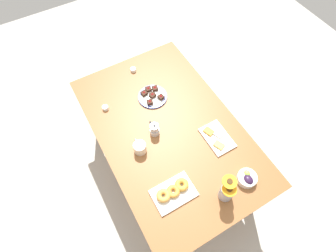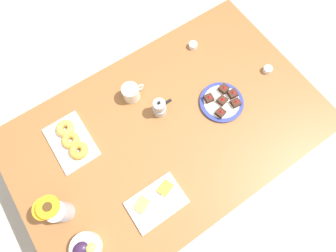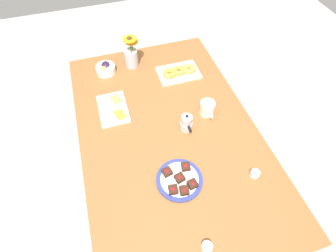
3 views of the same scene
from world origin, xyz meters
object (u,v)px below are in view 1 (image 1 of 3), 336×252
Objects in this scene: jam_cup_honey at (133,70)px; jam_cup_berry at (105,108)px; grape_bowl at (247,178)px; flower_vase at (227,192)px; moka_pot at (154,130)px; croissant_platter at (173,192)px; dining_table at (168,134)px; dessert_plate at (152,96)px; coffee_mug at (140,147)px; cheese_platter at (217,138)px.

jam_cup_honey and jam_cup_berry have the same top height.
grape_bowl is at bearing -169.55° from jam_cup_honey.
flower_vase reaches higher than moka_pot.
jam_cup_honey is 0.44m from jam_cup_berry.
grape_bowl is 0.20m from flower_vase.
moka_pot is at bearing -13.41° from croissant_platter.
croissant_platter is (-0.44, 0.21, 0.11)m from dining_table.
dining_table is 0.34m from dessert_plate.
coffee_mug reaches higher than grape_bowl.
dining_table is at bearing 6.51° from flower_vase.
dining_table is 6.76× the size of flower_vase.
coffee_mug is at bearing 115.14° from moka_pot.
cheese_platter is at bearing -1.79° from grape_bowl.
coffee_mug is 0.17m from moka_pot.
moka_pot reaches higher than dessert_plate.
moka_pot is at bearing -148.78° from jam_cup_berry.
cheese_platter is 0.52m from croissant_platter.
jam_cup_honey is at bearing 1.91° from dessert_plate.
coffee_mug is 0.44× the size of croissant_platter.
moka_pot is (0.63, 0.36, 0.02)m from grape_bowl.
jam_cup_honey is (0.65, -0.03, 0.10)m from dining_table.
jam_cup_berry is at bearing 8.38° from croissant_platter.
jam_cup_berry is at bearing 31.22° from moka_pot.
grape_bowl is at bearing -156.87° from dining_table.
coffee_mug reaches higher than croissant_platter.
coffee_mug is 0.47m from jam_cup_berry.
coffee_mug is at bearing 141.39° from dessert_plate.
croissant_platter is 1.20× the size of dessert_plate.
dining_table is 12.87× the size of coffee_mug.
croissant_platter is at bearing 111.50° from cheese_platter.
flower_vase is (-1.02, -0.41, 0.07)m from jam_cup_berry.
dining_table is at bearing 47.53° from cheese_platter.
jam_cup_berry is at bearing 30.53° from grape_bowl.
jam_cup_honey is at bearing -2.41° from dining_table.
flower_vase reaches higher than grape_bowl.
croissant_platter is at bearing 167.59° from jam_cup_honey.
dining_table is 0.66m from jam_cup_honey.
dessert_plate is 0.34m from moka_pot.
cheese_platter is 0.46m from moka_pot.
grape_bowl reaches higher than jam_cup_honey.
croissant_platter is 1.18× the size of flower_vase.
grape_bowl is at bearing -166.59° from dessert_plate.
jam_cup_honey is (0.90, 0.24, 0.01)m from cheese_platter.
croissant_platter is 0.47m from moka_pot.
jam_cup_berry is at bearing 124.36° from jam_cup_honey.
grape_bowl is 0.56× the size of flower_vase.
jam_cup_honey is at bearing -11.69° from moka_pot.
jam_cup_berry is 0.20× the size of flower_vase.
dessert_plate is (0.93, 0.22, -0.02)m from grape_bowl.
jam_cup_berry is 0.20× the size of dessert_plate.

